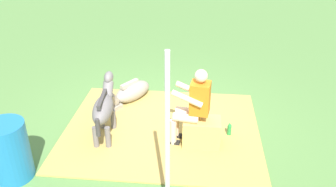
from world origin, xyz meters
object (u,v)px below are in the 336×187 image
(person_seated, at_px, (193,104))
(pony_lying, at_px, (129,93))
(hay_bale, at_px, (202,132))
(tent_pole_left, at_px, (167,143))
(water_barrel, at_px, (8,151))
(soda_bottle, at_px, (229,129))
(pony_standing, at_px, (104,107))

(person_seated, xyz_separation_m, pony_lying, (1.31, -1.33, -0.55))
(hay_bale, xyz_separation_m, tent_pole_left, (0.40, 1.56, 0.88))
(person_seated, distance_m, pony_lying, 1.95)
(pony_lying, relative_size, tent_pole_left, 0.57)
(person_seated, height_order, pony_lying, person_seated)
(hay_bale, distance_m, water_barrel, 2.92)
(person_seated, height_order, soda_bottle, person_seated)
(pony_standing, bearing_deg, hay_bale, 176.04)
(hay_bale, bearing_deg, pony_lying, -42.47)
(soda_bottle, relative_size, tent_pole_left, 0.12)
(water_barrel, xyz_separation_m, tent_pole_left, (-2.31, 0.50, 0.67))
(hay_bale, distance_m, tent_pole_left, 1.84)
(soda_bottle, distance_m, water_barrel, 3.48)
(pony_lying, xyz_separation_m, water_barrel, (1.24, 2.41, 0.25))
(hay_bale, xyz_separation_m, pony_lying, (1.47, -1.35, -0.04))
(pony_standing, height_order, pony_lying, pony_standing)
(tent_pole_left, bearing_deg, pony_standing, -53.71)
(tent_pole_left, bearing_deg, pony_lying, -69.83)
(pony_lying, height_order, soda_bottle, pony_lying)
(hay_bale, bearing_deg, person_seated, -5.22)
(hay_bale, distance_m, person_seated, 0.54)
(pony_lying, bearing_deg, person_seated, 134.50)
(person_seated, relative_size, tent_pole_left, 0.60)
(hay_bale, distance_m, pony_standing, 1.67)
(hay_bale, height_order, tent_pole_left, tent_pole_left)
(water_barrel, bearing_deg, tent_pole_left, 167.74)
(hay_bale, relative_size, tent_pole_left, 0.27)
(pony_standing, relative_size, soda_bottle, 5.14)
(person_seated, distance_m, water_barrel, 2.78)
(person_seated, xyz_separation_m, soda_bottle, (-0.64, -0.28, -0.62))
(soda_bottle, xyz_separation_m, water_barrel, (3.19, 1.36, 0.32))
(pony_standing, bearing_deg, pony_lying, -97.48)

